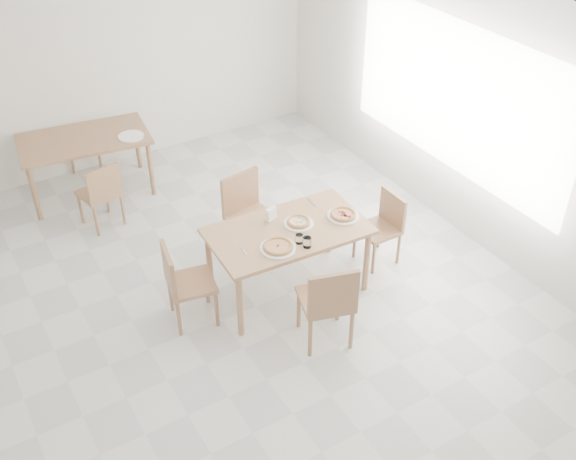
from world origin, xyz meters
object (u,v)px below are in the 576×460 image
pizza_margherita (278,246)px  chair_back_s (101,191)px  plate_mushroom (299,224)px  plate_empty (131,136)px  chair_west (182,280)px  pizza_pepperoni (343,214)px  chair_back_n (80,130)px  main_table (288,236)px  chair_south (329,300)px  chair_north (248,210)px  napkin_holder (271,214)px  plate_margherita (278,248)px  plate_pepperoni (343,216)px  tumbler_b (307,242)px  tumbler_a (299,239)px  second_table (84,144)px  pizza_mushroom (299,222)px  chair_east (384,223)px

pizza_margherita → chair_back_s: chair_back_s is taller
plate_mushroom → plate_empty: 2.65m
chair_west → pizza_pepperoni: (1.64, -0.22, 0.29)m
pizza_pepperoni → chair_back_n: (-1.54, 3.70, -0.31)m
main_table → chair_south: 0.85m
chair_north → napkin_holder: size_ratio=6.74×
chair_back_n → plate_margherita: bearing=-67.2°
plate_pepperoni → chair_back_s: bearing=129.9°
chair_south → chair_back_n: 4.53m
chair_west → pizza_margherita: size_ratio=2.67×
chair_west → plate_margherita: chair_west is taller
tumbler_b → plate_mushroom: bearing=70.5°
plate_mushroom → tumbler_a: bearing=-120.6°
second_table → chair_back_n: bearing=86.5°
chair_south → second_table: chair_south is taller
plate_margherita → pizza_mushroom: pizza_mushroom is taller
main_table → chair_east: 1.15m
plate_margherita → main_table: bearing=42.4°
tumbler_a → chair_back_s: (-1.19, 2.27, -0.33)m
pizza_margherita → chair_back_n: bearing=100.8°
chair_north → plate_mushroom: bearing=-86.7°
pizza_margherita → plate_pepperoni: bearing=8.3°
plate_mushroom → pizza_margherita: (-0.37, -0.24, 0.02)m
chair_east → pizza_margherita: pizza_margherita is taller
pizza_pepperoni → pizza_margherita: bearing=-171.7°
chair_east → tumbler_b: size_ratio=7.64×
pizza_mushroom → tumbler_b: 0.36m
chair_south → pizza_margherita: bearing=-59.8°
chair_south → chair_east: (1.22, 0.77, -0.08)m
main_table → plate_margherita: 0.33m
tumbler_b → plate_empty: tumbler_b is taller
plate_mushroom → pizza_margherita: 0.44m
chair_west → pizza_pepperoni: size_ratio=2.58×
chair_west → plate_pepperoni: (1.64, -0.22, 0.26)m
pizza_margherita → chair_back_n: (-0.73, 3.82, -0.31)m
plate_pepperoni → pizza_margherita: bearing=-171.7°
chair_north → pizza_margherita: 1.04m
tumbler_b → pizza_pepperoni: bearing=21.8°
tumbler_a → napkin_holder: 0.46m
plate_margherita → pizza_mushroom: (0.37, 0.24, 0.02)m
second_table → chair_back_n: 0.80m
napkin_holder → plate_mushroom: bearing=-63.0°
main_table → napkin_holder: napkin_holder is taller
second_table → pizza_margherita: bearing=-66.6°
tumbler_a → tumbler_b: bearing=-70.6°
plate_margherita → napkin_holder: size_ratio=2.43×
tumbler_b → chair_south: bearing=-100.6°
chair_east → chair_back_s: (-2.34, 2.09, 0.02)m
chair_north → chair_back_s: chair_north is taller
pizza_mushroom → pizza_pepperoni: (0.44, -0.12, 0.00)m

